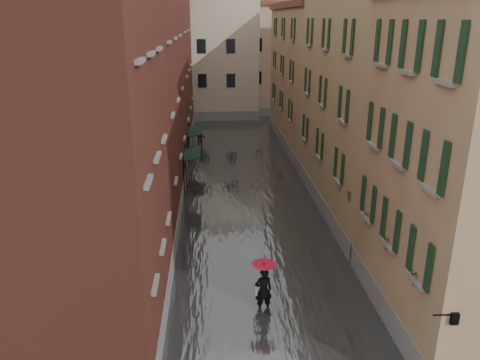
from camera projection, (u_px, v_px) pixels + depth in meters
name	position (u px, v px, depth m)	size (l,w,h in m)	color
ground	(268.00, 295.00, 19.23)	(120.00, 120.00, 0.00)	#4F4F51
floodwater	(245.00, 186.00, 31.44)	(10.00, 60.00, 0.20)	#474C4F
building_left_near	(60.00, 161.00, 14.78)	(6.00, 8.00, 13.00)	brown
building_left_mid	(122.00, 106.00, 25.23)	(6.00, 14.00, 12.50)	#5E281D
building_left_far	(152.00, 65.00, 39.12)	(6.00, 16.00, 14.00)	brown
building_right_mid	(376.00, 99.00, 25.98)	(6.00, 14.00, 13.00)	#9D8C5F
building_right_far	(317.00, 79.00, 40.37)	(6.00, 16.00, 11.50)	#936C4B
building_end_cream	(202.00, 58.00, 52.71)	(12.00, 9.00, 13.00)	beige
building_end_pink	(279.00, 60.00, 55.30)	(10.00, 9.00, 12.00)	tan
awning_near	(191.00, 155.00, 29.93)	(1.09, 2.79, 2.80)	#152F1F
awning_far	(194.00, 132.00, 35.90)	(1.09, 3.39, 2.80)	#152F1F
wall_lantern	(453.00, 317.00, 12.84)	(0.71, 0.22, 0.35)	black
window_planters	(380.00, 221.00, 17.68)	(0.59, 7.89, 0.84)	brown
pedestrian_main	(264.00, 283.00, 17.78)	(0.96, 0.96, 2.06)	black
pedestrian_far	(201.00, 138.00, 40.95)	(0.79, 0.61, 1.62)	black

